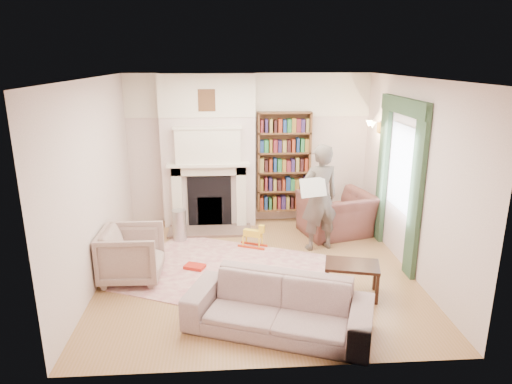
{
  "coord_description": "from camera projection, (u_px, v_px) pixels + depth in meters",
  "views": [
    {
      "loc": [
        -0.44,
        -6.21,
        3.06
      ],
      "look_at": [
        0.0,
        0.25,
        1.15
      ],
      "focal_mm": 32.0,
      "sensor_mm": 36.0,
      "label": 1
    }
  ],
  "objects": [
    {
      "name": "game_box_lid",
      "position": [
        195.0,
        267.0,
        6.87
      ],
      "size": [
        0.35,
        0.29,
        0.05
      ],
      "primitive_type": "cube",
      "rotation": [
        0.0,
        0.0,
        -0.39
      ],
      "color": "red",
      "rests_on": "rug"
    },
    {
      "name": "rocking_horse",
      "position": [
        253.0,
        236.0,
        7.6
      ],
      "size": [
        0.51,
        0.36,
        0.41
      ],
      "primitive_type": null,
      "rotation": [
        0.0,
        0.0,
        -0.41
      ],
      "color": "yellow",
      "rests_on": "rug"
    },
    {
      "name": "ceiling",
      "position": [
        257.0,
        78.0,
        6.04
      ],
      "size": [
        4.5,
        4.5,
        0.0
      ],
      "primitive_type": "plane",
      "rotation": [
        3.14,
        0.0,
        0.0
      ],
      "color": "white",
      "rests_on": "wall_back"
    },
    {
      "name": "fireplace",
      "position": [
        209.0,
        153.0,
        8.35
      ],
      "size": [
        1.7,
        0.58,
        2.8
      ],
      "color": "silver",
      "rests_on": "floor"
    },
    {
      "name": "paraffin_heater",
      "position": [
        179.0,
        225.0,
        7.88
      ],
      "size": [
        0.28,
        0.28,
        0.55
      ],
      "primitive_type": "cylinder",
      "rotation": [
        0.0,
        0.0,
        -0.16
      ],
      "color": "#ACAEB4",
      "rests_on": "floor"
    },
    {
      "name": "wall_sconce",
      "position": [
        368.0,
        128.0,
        7.86
      ],
      "size": [
        0.2,
        0.24,
        0.24
      ],
      "primitive_type": null,
      "color": "gold",
      "rests_on": "wall_right"
    },
    {
      "name": "floor",
      "position": [
        257.0,
        270.0,
        6.83
      ],
      "size": [
        4.5,
        4.5,
        0.0
      ],
      "primitive_type": "plane",
      "color": "olive",
      "rests_on": "ground"
    },
    {
      "name": "newspaper",
      "position": [
        313.0,
        187.0,
        7.11
      ],
      "size": [
        0.45,
        0.24,
        0.29
      ],
      "primitive_type": "cube",
      "rotation": [
        -0.35,
        0.0,
        0.28
      ],
      "color": "silver",
      "rests_on": "man_reading"
    },
    {
      "name": "rug",
      "position": [
        226.0,
        272.0,
        6.77
      ],
      "size": [
        3.46,
        3.12,
        0.01
      ],
      "primitive_type": "cube",
      "rotation": [
        0.0,
        0.0,
        -0.41
      ],
      "color": "beige",
      "rests_on": "floor"
    },
    {
      "name": "wall_right",
      "position": [
        412.0,
        177.0,
        6.58
      ],
      "size": [
        0.0,
        4.5,
        4.5
      ],
      "primitive_type": "plane",
      "rotation": [
        1.57,
        0.0,
        -1.57
      ],
      "color": "silver",
      "rests_on": "floor"
    },
    {
      "name": "coffee_table",
      "position": [
        351.0,
        279.0,
        6.07
      ],
      "size": [
        0.79,
        0.61,
        0.45
      ],
      "primitive_type": null,
      "rotation": [
        0.0,
        0.0,
        -0.25
      ],
      "color": "black",
      "rests_on": "floor"
    },
    {
      "name": "wall_left",
      "position": [
        95.0,
        183.0,
        6.29
      ],
      "size": [
        0.0,
        4.5,
        4.5
      ],
      "primitive_type": "plane",
      "rotation": [
        1.57,
        0.0,
        1.57
      ],
      "color": "silver",
      "rests_on": "floor"
    },
    {
      "name": "bookcase",
      "position": [
        284.0,
        162.0,
        8.57
      ],
      "size": [
        1.0,
        0.24,
        1.85
      ],
      "primitive_type": "cube",
      "color": "brown",
      "rests_on": "floor"
    },
    {
      "name": "wall_front",
      "position": [
        274.0,
        241.0,
        4.28
      ],
      "size": [
        4.5,
        0.0,
        4.5
      ],
      "primitive_type": "plane",
      "rotation": [
        -1.57,
        0.0,
        0.0
      ],
      "color": "silver",
      "rests_on": "floor"
    },
    {
      "name": "comic_annuals",
      "position": [
        282.0,
        280.0,
        6.48
      ],
      "size": [
        0.54,
        0.54,
        0.02
      ],
      "color": "red",
      "rests_on": "rug"
    },
    {
      "name": "armchair_reading",
      "position": [
        337.0,
        214.0,
        8.12
      ],
      "size": [
        1.41,
        1.3,
        0.76
      ],
      "primitive_type": "imported",
      "rotation": [
        0.0,
        0.0,
        3.42
      ],
      "color": "#542E2D",
      "rests_on": "floor"
    },
    {
      "name": "man_reading",
      "position": [
        319.0,
        198.0,
        7.38
      ],
      "size": [
        0.73,
        0.58,
        1.76
      ],
      "primitive_type": "imported",
      "rotation": [
        0.0,
        0.0,
        3.42
      ],
      "color": "#524941",
      "rests_on": "floor"
    },
    {
      "name": "wall_back",
      "position": [
        249.0,
        149.0,
        8.59
      ],
      "size": [
        4.5,
        0.0,
        4.5
      ],
      "primitive_type": "plane",
      "rotation": [
        1.57,
        0.0,
        0.0
      ],
      "color": "silver",
      "rests_on": "floor"
    },
    {
      "name": "curtain_right",
      "position": [
        382.0,
        172.0,
        7.69
      ],
      "size": [
        0.07,
        0.32,
        2.4
      ],
      "primitive_type": "cube",
      "color": "#2D472D",
      "rests_on": "floor"
    },
    {
      "name": "sofa",
      "position": [
        278.0,
        306.0,
        5.25
      ],
      "size": [
        2.28,
        1.52,
        0.62
      ],
      "primitive_type": "imported",
      "rotation": [
        0.0,
        0.0,
        -0.36
      ],
      "color": "#BCA99B",
      "rests_on": "floor"
    },
    {
      "name": "curtain_left",
      "position": [
        416.0,
        197.0,
        6.35
      ],
      "size": [
        0.07,
        0.32,
        2.4
      ],
      "primitive_type": "cube",
      "color": "#2D472D",
      "rests_on": "floor"
    },
    {
      "name": "window",
      "position": [
        401.0,
        168.0,
        6.95
      ],
      "size": [
        0.02,
        0.9,
        1.3
      ],
      "primitive_type": "cube",
      "color": "silver",
      "rests_on": "wall_right"
    },
    {
      "name": "armchair_left",
      "position": [
        132.0,
        254.0,
        6.46
      ],
      "size": [
        0.85,
        0.83,
        0.77
      ],
      "primitive_type": "imported",
      "rotation": [
        0.0,
        0.0,
        1.56
      ],
      "color": "#B9AC99",
      "rests_on": "floor"
    },
    {
      "name": "pelmet",
      "position": [
        404.0,
        106.0,
        6.69
      ],
      "size": [
        0.09,
        1.7,
        0.24
      ],
      "primitive_type": "cube",
      "color": "#2D472D",
      "rests_on": "wall_right"
    },
    {
      "name": "board_game",
      "position": [
        225.0,
        285.0,
        6.32
      ],
      "size": [
        0.41,
        0.41,
        0.03
      ],
      "primitive_type": "cube",
      "rotation": [
        0.0,
        0.0,
        -0.2
      ],
      "color": "#E4CD50",
      "rests_on": "rug"
    }
  ]
}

